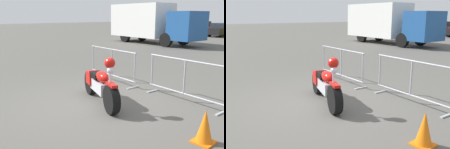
# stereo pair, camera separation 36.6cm
# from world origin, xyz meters

# --- Properties ---
(ground_plane) EXTENTS (120.00, 120.00, 0.00)m
(ground_plane) POSITION_xyz_m (0.00, 0.00, 0.00)
(ground_plane) COLOR #54514C
(motorcycle) EXTENTS (2.11, 0.94, 1.24)m
(motorcycle) POSITION_xyz_m (0.10, 0.15, 0.47)
(motorcycle) COLOR black
(motorcycle) RESTS_ON ground
(crowd_barrier_near) EXTENTS (2.29, 0.62, 1.07)m
(crowd_barrier_near) POSITION_xyz_m (-1.24, 1.76, 0.56)
(crowd_barrier_near) COLOR #9EA0A5
(crowd_barrier_near) RESTS_ON ground
(crowd_barrier_far) EXTENTS (2.29, 0.62, 1.07)m
(crowd_barrier_far) POSITION_xyz_m (1.44, 1.76, 0.56)
(crowd_barrier_far) COLOR #9EA0A5
(crowd_barrier_far) RESTS_ON ground
(box_truck) EXTENTS (7.85, 2.81, 2.98)m
(box_truck) POSITION_xyz_m (-7.87, 11.75, 1.64)
(box_truck) COLOR silver
(box_truck) RESTS_ON ground
(parked_car_green) EXTENTS (2.21, 4.50, 1.47)m
(parked_car_green) POSITION_xyz_m (-12.76, 22.84, 0.75)
(parked_car_green) COLOR #236B38
(parked_car_green) RESTS_ON ground
(parked_car_red) EXTENTS (2.21, 4.50, 1.47)m
(parked_car_red) POSITION_xyz_m (-9.80, 22.85, 0.75)
(parked_car_red) COLOR #B21E19
(parked_car_red) RESTS_ON ground
(traffic_cone) EXTENTS (0.34, 0.34, 0.59)m
(traffic_cone) POSITION_xyz_m (2.84, 0.16, 0.29)
(traffic_cone) COLOR orange
(traffic_cone) RESTS_ON ground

